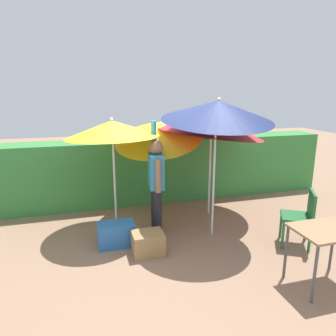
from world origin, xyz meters
TOP-DOWN VIEW (x-y plane):
  - ground_plane at (0.00, 0.00)m, footprint 24.00×24.00m
  - hedge_row at (0.00, 1.86)m, footprint 8.00×0.70m
  - umbrella_rainbow at (0.97, 0.81)m, footprint 2.02×2.00m
  - umbrella_orange at (-0.86, 0.60)m, footprint 1.56×1.56m
  - umbrella_yellow at (0.00, 0.98)m, footprint 1.73×1.65m
  - umbrella_navy at (0.68, -0.09)m, footprint 1.75×1.77m
  - person_vendor at (-0.24, 0.16)m, footprint 0.25×0.56m
  - chair_plastic at (1.81, -0.82)m, footprint 0.60×0.60m
  - cooler_box at (-0.93, -0.05)m, footprint 0.57×0.33m
  - crate_cardboard at (-0.52, -0.44)m, footprint 0.46×0.36m
  - folding_table at (1.41, -1.77)m, footprint 0.80×0.60m

SIDE VIEW (x-z plane):
  - ground_plane at x=0.00m, z-range 0.00..0.00m
  - crate_cardboard at x=-0.52m, z-range 0.00..0.34m
  - cooler_box at x=-0.93m, z-range 0.00..0.37m
  - chair_plastic at x=1.81m, z-range 0.07..0.96m
  - folding_table at x=1.41m, z-range 0.28..1.04m
  - hedge_row at x=0.00m, z-range 0.00..1.34m
  - person_vendor at x=-0.24m, z-range -0.01..1.87m
  - umbrella_yellow at x=0.00m, z-range 0.56..2.66m
  - umbrella_rainbow at x=0.97m, z-range 0.72..2.77m
  - umbrella_orange at x=-0.86m, z-range 0.78..2.71m
  - umbrella_navy at x=0.68m, z-range 0.89..3.23m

